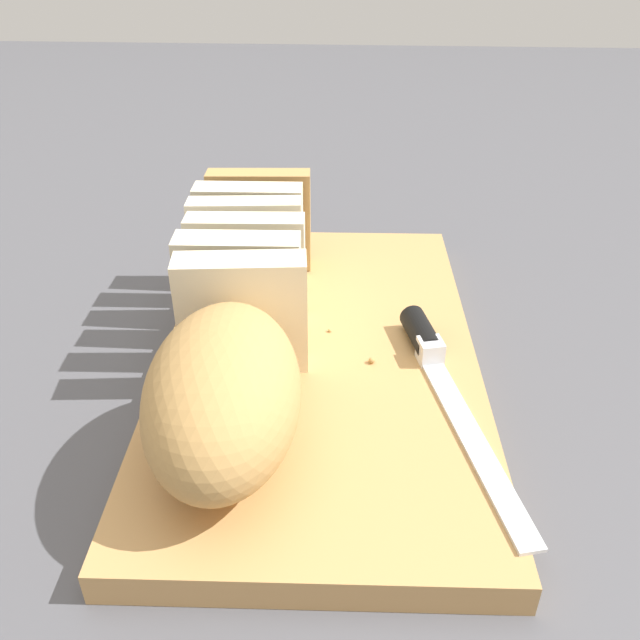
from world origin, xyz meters
TOP-DOWN VIEW (x-y plane):
  - ground_plane at (0.00, 0.00)m, footprint 3.00×3.00m
  - cutting_board at (0.00, 0.00)m, footprint 0.48×0.28m
  - bread_loaf at (-0.04, 0.06)m, footprint 0.40×0.13m
  - bread_knife at (-0.02, -0.10)m, footprint 0.26×0.08m
  - crumb_near_knife at (-0.02, -0.05)m, footprint 0.01×0.01m
  - crumb_near_loaf at (0.03, -0.01)m, footprint 0.00×0.00m

SIDE VIEW (x-z plane):
  - ground_plane at x=0.00m, z-range 0.00..0.00m
  - cutting_board at x=0.00m, z-range 0.00..0.03m
  - crumb_near_loaf at x=0.03m, z-range 0.03..0.03m
  - crumb_near_knife at x=-0.02m, z-range 0.03..0.03m
  - bread_knife at x=-0.02m, z-range 0.02..0.05m
  - bread_loaf at x=-0.04m, z-range 0.02..0.13m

